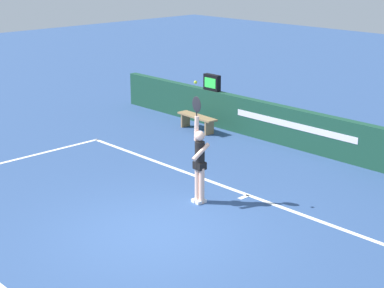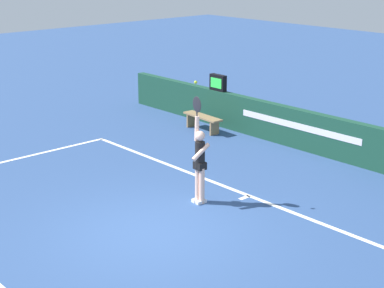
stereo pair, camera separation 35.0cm
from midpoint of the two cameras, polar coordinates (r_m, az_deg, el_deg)
The scene contains 7 objects.
ground_plane at distance 11.94m, azimuth -2.91°, elevation -8.23°, with size 60.00×60.00×0.00m, color navy.
court_lines at distance 11.86m, azimuth -3.42°, elevation -8.41°, with size 11.71×5.94×0.00m.
back_wall at distance 16.20m, azimuth 14.58°, elevation 0.31°, with size 17.04×0.25×1.09m.
speed_display at distance 18.83m, azimuth 2.97°, elevation 5.72°, with size 0.59×0.18×0.49m.
tennis_player at distance 12.95m, azimuth 1.49°, elevation -1.53°, with size 0.43×0.46×2.33m.
tennis_ball at distance 12.46m, azimuth 1.15°, elevation 5.76°, with size 0.07×0.07×0.07m.
courtside_bench_near at distance 18.41m, azimuth 1.54°, elevation 2.31°, with size 1.48×0.47×0.46m.
Camera 2 is at (8.49, -6.63, 5.19)m, focal length 57.31 mm.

